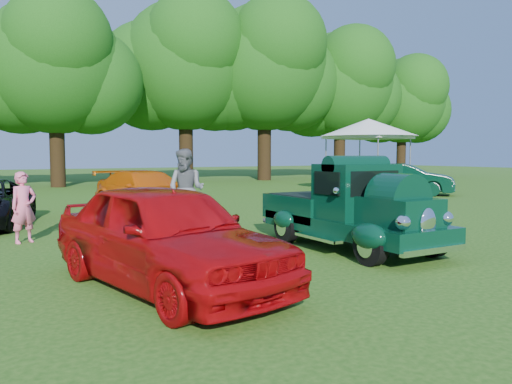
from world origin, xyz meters
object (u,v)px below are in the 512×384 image
back_car_green (405,179)px  spectator_grey (186,190)px  red_convertible (166,235)px  back_car_orange (147,192)px  canopy_tent (368,128)px  back_car_blue (360,181)px  spectator_pink (24,207)px  hero_pickup (349,212)px

back_car_green → spectator_grey: spectator_grey is taller
red_convertible → back_car_orange: bearing=62.7°
back_car_orange → back_car_green: (12.46, 1.27, 0.04)m
spectator_grey → canopy_tent: bearing=79.0°
back_car_blue → spectator_pink: size_ratio=3.06×
hero_pickup → back_car_blue: bearing=47.4°
hero_pickup → back_car_blue: hero_pickup is taller
back_car_orange → canopy_tent: size_ratio=0.79×
back_car_orange → spectator_grey: spectator_grey is taller
back_car_orange → canopy_tent: bearing=4.7°
canopy_tent → red_convertible: bearing=-140.4°
back_car_green → spectator_grey: size_ratio=2.17×
hero_pickup → back_car_blue: 10.22m
back_car_green → red_convertible: bearing=175.0°
spectator_grey → canopy_tent: size_ratio=0.34×
spectator_pink → red_convertible: bearing=-96.5°
spectator_grey → back_car_orange: bearing=135.4°
back_car_green → spectator_pink: spectator_pink is taller
spectator_pink → back_car_blue: bearing=-5.6°
back_car_orange → back_car_blue: back_car_blue is taller
spectator_grey → canopy_tent: canopy_tent is taller
back_car_blue → back_car_green: back_car_blue is taller
red_convertible → spectator_grey: size_ratio=2.19×
spectator_grey → back_car_blue: bearing=71.7°
hero_pickup → back_car_green: 13.91m
back_car_orange → canopy_tent: (12.26, 3.54, 2.44)m
back_car_orange → spectator_grey: bearing=-104.5°
spectator_grey → back_car_green: bearing=70.4°
hero_pickup → spectator_pink: 6.67m
spectator_pink → canopy_tent: bearing=2.1°
spectator_grey → red_convertible: bearing=-66.2°
back_car_orange → spectator_grey: 3.83m
back_car_orange → hero_pickup: bearing=-88.7°
hero_pickup → back_car_green: size_ratio=0.99×
hero_pickup → spectator_pink: bearing=145.5°
back_car_orange → back_car_blue: 8.62m
hero_pickup → red_convertible: 4.24m
back_car_orange → back_car_blue: (8.61, -0.03, 0.11)m
back_car_orange → back_car_green: back_car_green is taller
back_car_blue → spectator_grey: size_ratio=2.31×
spectator_pink → canopy_tent: canopy_tent is taller
spectator_pink → spectator_grey: bearing=-22.8°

